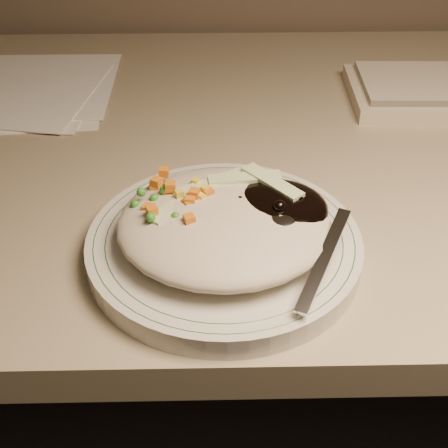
{
  "coord_description": "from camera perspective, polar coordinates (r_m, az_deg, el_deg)",
  "views": [
    {
      "loc": [
        -0.09,
        0.72,
        1.12
      ],
      "look_at": [
        -0.08,
        1.16,
        0.78
      ],
      "focal_mm": 50.0,
      "sensor_mm": 36.0,
      "label": 1
    }
  ],
  "objects": [
    {
      "name": "meal",
      "position": [
        0.56,
        0.44,
        0.41
      ],
      "size": [
        0.21,
        0.19,
        0.05
      ],
      "color": "#C1B59C",
      "rests_on": "plate"
    },
    {
      "name": "plate",
      "position": [
        0.58,
        -0.0,
        -2.04
      ],
      "size": [
        0.25,
        0.25,
        0.02
      ],
      "primitive_type": "cylinder",
      "color": "silver",
      "rests_on": "desk"
    },
    {
      "name": "desk",
      "position": [
        0.88,
        4.67,
        -3.48
      ],
      "size": [
        1.4,
        0.7,
        0.74
      ],
      "color": "gray",
      "rests_on": "ground"
    },
    {
      "name": "plate_rim",
      "position": [
        0.57,
        -0.0,
        -1.27
      ],
      "size": [
        0.24,
        0.24,
        0.0
      ],
      "color": "#144723",
      "rests_on": "plate"
    }
  ]
}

